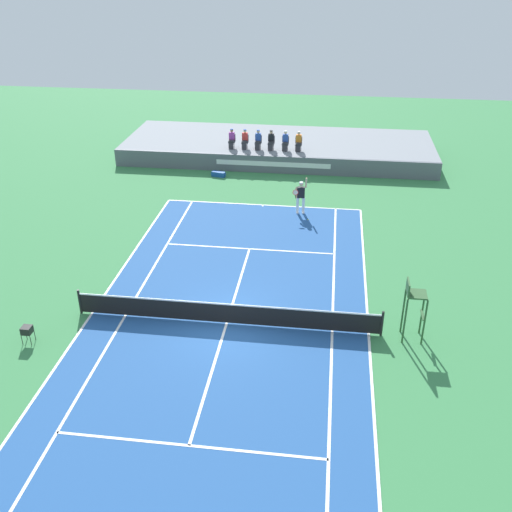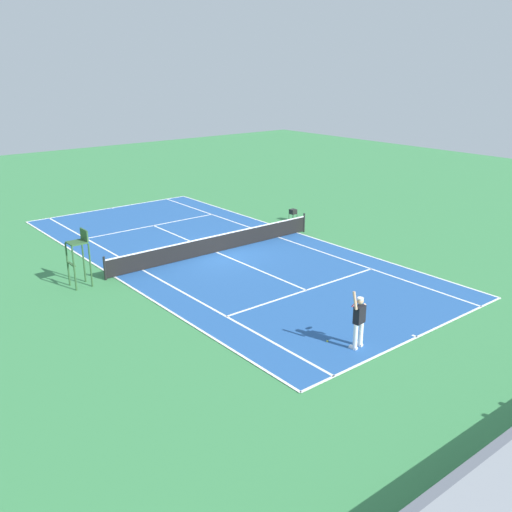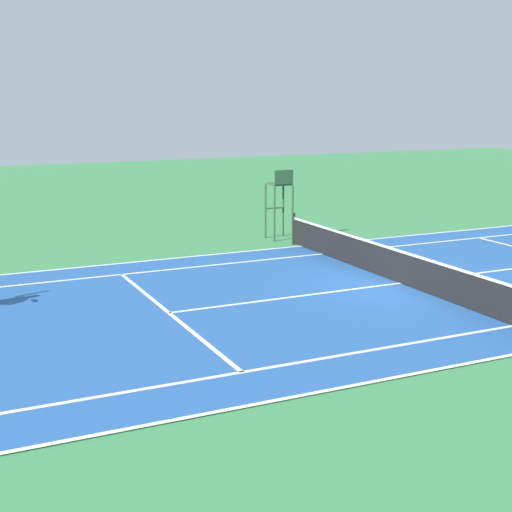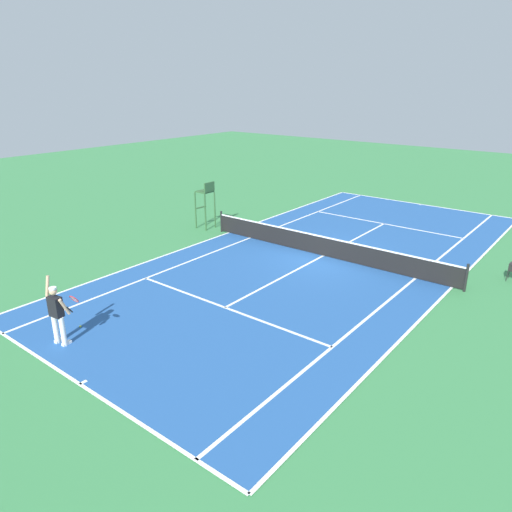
{
  "view_description": "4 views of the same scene",
  "coord_description": "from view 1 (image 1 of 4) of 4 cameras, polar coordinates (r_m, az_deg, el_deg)",
  "views": [
    {
      "loc": [
        3.62,
        -18.72,
        13.14
      ],
      "look_at": [
        0.65,
        3.89,
        1.0
      ],
      "focal_mm": 41.2,
      "sensor_mm": 36.0,
      "label": 1
    },
    {
      "loc": [
        15.36,
        22.06,
        8.92
      ],
      "look_at": [
        0.65,
        3.89,
        1.0
      ],
      "focal_mm": 39.82,
      "sensor_mm": 36.0,
      "label": 2
    },
    {
      "loc": [
        -15.53,
        11.49,
        4.89
      ],
      "look_at": [
        0.65,
        3.89,
        1.0
      ],
      "focal_mm": 51.64,
      "sensor_mm": 36.0,
      "label": 3
    },
    {
      "loc": [
        -9.71,
        17.05,
        7.16
      ],
      "look_at": [
        0.65,
        3.89,
        1.0
      ],
      "focal_mm": 33.24,
      "sensor_mm": 36.0,
      "label": 4
    }
  ],
  "objects": [
    {
      "name": "ground_plane",
      "position": [
        23.15,
        -2.87,
        -6.58
      ],
      "size": [
        80.0,
        80.0,
        0.0
      ],
      "primitive_type": "plane",
      "color": "#387F47"
    },
    {
      "name": "court",
      "position": [
        23.15,
        -2.87,
        -6.56
      ],
      "size": [
        11.08,
        23.88,
        0.03
      ],
      "color": "#235193",
      "rests_on": "ground"
    },
    {
      "name": "net",
      "position": [
        22.86,
        -2.9,
        -5.5
      ],
      "size": [
        11.98,
        0.1,
        1.07
      ],
      "color": "black",
      "rests_on": "ground"
    },
    {
      "name": "barrier_wall",
      "position": [
        38.35,
        1.67,
        8.89
      ],
      "size": [
        21.11,
        0.25,
        1.13
      ],
      "color": "#565B66",
      "rests_on": "ground"
    },
    {
      "name": "bleacher_platform",
      "position": [
        41.84,
        2.21,
        10.53
      ],
      "size": [
        21.11,
        7.13,
        1.13
      ],
      "primitive_type": "cube",
      "color": "gray",
      "rests_on": "ground"
    },
    {
      "name": "spectator_seated_0",
      "position": [
        39.58,
        -2.38,
        11.28
      ],
      "size": [
        0.44,
        0.6,
        1.27
      ],
      "color": "#474C56",
      "rests_on": "bleacher_platform"
    },
    {
      "name": "spectator_seated_1",
      "position": [
        39.45,
        -1.1,
        11.24
      ],
      "size": [
        0.44,
        0.6,
        1.27
      ],
      "color": "#474C56",
      "rests_on": "bleacher_platform"
    },
    {
      "name": "spectator_seated_2",
      "position": [
        39.33,
        0.2,
        11.2
      ],
      "size": [
        0.44,
        0.6,
        1.27
      ],
      "color": "#474C56",
      "rests_on": "bleacher_platform"
    },
    {
      "name": "spectator_seated_3",
      "position": [
        39.24,
        1.47,
        11.14
      ],
      "size": [
        0.44,
        0.6,
        1.27
      ],
      "color": "#474C56",
      "rests_on": "bleacher_platform"
    },
    {
      "name": "spectator_seated_4",
      "position": [
        39.16,
        2.86,
        11.08
      ],
      "size": [
        0.44,
        0.6,
        1.27
      ],
      "color": "#474C56",
      "rests_on": "bleacher_platform"
    },
    {
      "name": "spectator_seated_5",
      "position": [
        39.1,
        4.15,
        11.02
      ],
      "size": [
        0.44,
        0.6,
        1.27
      ],
      "color": "#474C56",
      "rests_on": "bleacher_platform"
    },
    {
      "name": "tennis_player",
      "position": [
        32.21,
        4.36,
        5.8
      ],
      "size": [
        0.75,
        0.7,
        2.08
      ],
      "color": "white",
      "rests_on": "ground"
    },
    {
      "name": "tennis_ball",
      "position": [
        31.75,
        5.06,
        3.54
      ],
      "size": [
        0.07,
        0.07,
        0.07
      ],
      "primitive_type": "sphere",
      "color": "#D1E533",
      "rests_on": "ground"
    },
    {
      "name": "umpire_chair",
      "position": [
        22.27,
        15.07,
        -4.4
      ],
      "size": [
        0.77,
        0.77,
        2.44
      ],
      "color": "#2D562D",
      "rests_on": "ground"
    },
    {
      "name": "equipment_bag",
      "position": [
        37.88,
        -3.66,
        7.94
      ],
      "size": [
        0.95,
        0.51,
        0.32
      ],
      "color": "#194799",
      "rests_on": "ground"
    },
    {
      "name": "ball_hopper",
      "position": [
        23.39,
        -21.37,
        -6.68
      ],
      "size": [
        0.36,
        0.36,
        0.7
      ],
      "color": "black",
      "rests_on": "ground"
    }
  ]
}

